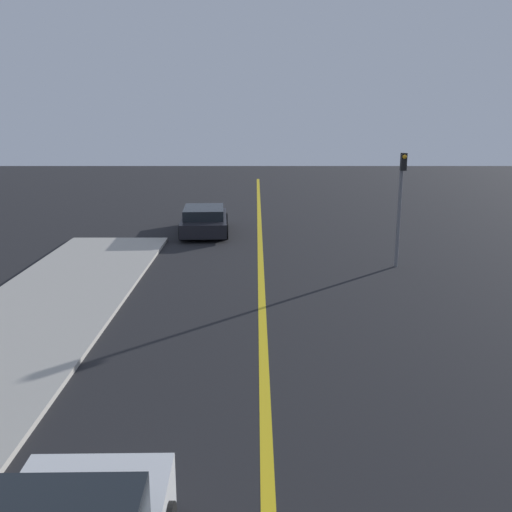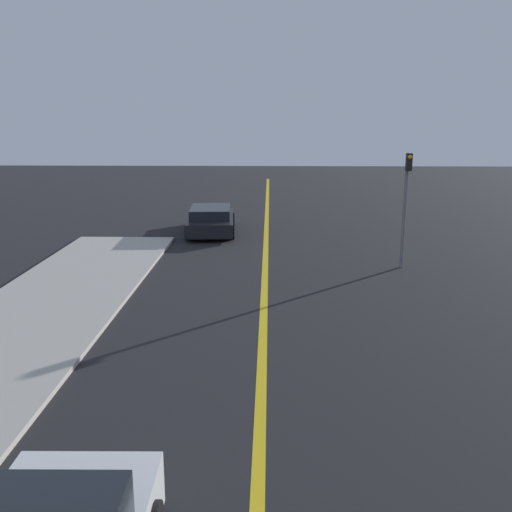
{
  "view_description": "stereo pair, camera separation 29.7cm",
  "coord_description": "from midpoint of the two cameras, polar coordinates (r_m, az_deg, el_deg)",
  "views": [
    {
      "loc": [
        -0.16,
        2.5,
        4.91
      ],
      "look_at": [
        -0.18,
        15.52,
        1.69
      ],
      "focal_mm": 40.0,
      "sensor_mm": 36.0,
      "label": 1
    },
    {
      "loc": [
        0.14,
        2.51,
        4.91
      ],
      "look_at": [
        -0.18,
        15.52,
        1.69
      ],
      "focal_mm": 40.0,
      "sensor_mm": 36.0,
      "label": 2
    }
  ],
  "objects": [
    {
      "name": "road_center_line",
      "position": [
        16.25,
        1.36,
        -3.7
      ],
      "size": [
        0.2,
        60.0,
        0.01
      ],
      "color": "gold",
      "rests_on": "ground_plane"
    },
    {
      "name": "traffic_light",
      "position": [
        19.09,
        15.18,
        5.62
      ],
      "size": [
        0.18,
        0.4,
        3.76
      ],
      "color": "slate",
      "rests_on": "ground_plane"
    },
    {
      "name": "car_far_distant",
      "position": [
        24.47,
        -4.18,
        3.62
      ],
      "size": [
        2.19,
        4.45,
        1.14
      ],
      "rotation": [
        0.0,
        0.0,
        0.06
      ],
      "color": "black",
      "rests_on": "ground_plane"
    }
  ]
}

